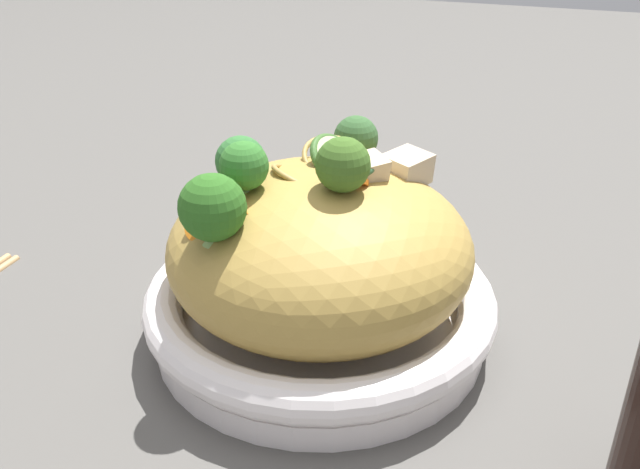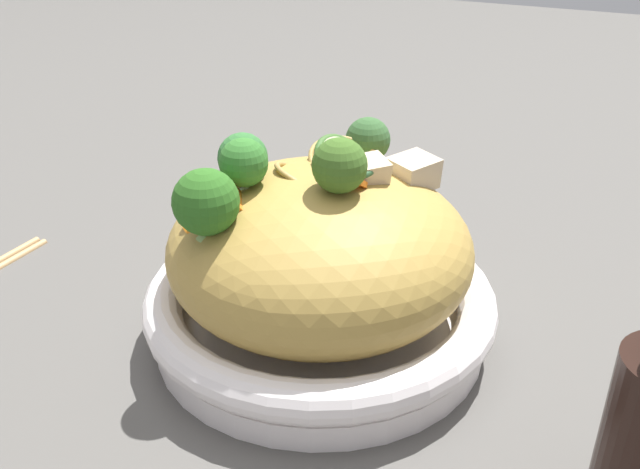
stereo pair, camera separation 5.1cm
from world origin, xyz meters
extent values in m
plane|color=#514E4A|center=(0.00, 0.00, 0.00)|extent=(3.00, 3.00, 0.00)
cylinder|color=white|center=(0.00, 0.00, 0.01)|extent=(0.25, 0.25, 0.02)
torus|color=white|center=(0.00, 0.00, 0.03)|extent=(0.27, 0.27, 0.03)
ellipsoid|color=#AD8A40|center=(0.00, 0.00, 0.08)|extent=(0.23, 0.23, 0.12)
torus|color=#A49048|center=(0.01, 0.02, 0.11)|extent=(0.06, 0.06, 0.02)
torus|color=#A48542|center=(-0.05, 0.00, 0.13)|extent=(0.08, 0.08, 0.03)
torus|color=#B38946|center=(-0.01, -0.02, 0.13)|extent=(0.07, 0.07, 0.03)
cone|color=#A1BD6F|center=(-0.09, 0.00, 0.11)|extent=(0.02, 0.02, 0.02)
sphere|color=#355D2F|center=(-0.09, 0.00, 0.13)|extent=(0.05, 0.05, 0.04)
cone|color=#A2C173|center=(0.07, -0.05, 0.11)|extent=(0.02, 0.02, 0.01)
sphere|color=#2C621F|center=(0.07, -0.05, 0.14)|extent=(0.06, 0.06, 0.04)
cone|color=#A2BC6E|center=(0.01, -0.05, 0.13)|extent=(0.02, 0.02, 0.01)
sphere|color=#316B32|center=(0.01, -0.05, 0.14)|extent=(0.05, 0.05, 0.04)
cone|color=#9AC37B|center=(0.03, -0.05, 0.13)|extent=(0.02, 0.03, 0.02)
sphere|color=#316F29|center=(0.03, -0.05, 0.15)|extent=(0.05, 0.05, 0.03)
cone|color=#9CBD77|center=(0.01, 0.02, 0.13)|extent=(0.02, 0.02, 0.01)
sphere|color=#3C6322|center=(0.01, 0.02, 0.15)|extent=(0.05, 0.05, 0.04)
cylinder|color=orange|center=(0.00, 0.02, 0.14)|extent=(0.02, 0.02, 0.02)
cylinder|color=orange|center=(-0.07, 0.04, 0.12)|extent=(0.03, 0.02, 0.02)
cylinder|color=orange|center=(0.04, -0.04, 0.13)|extent=(0.03, 0.03, 0.02)
cylinder|color=orange|center=(0.06, -0.06, 0.12)|extent=(0.03, 0.03, 0.02)
cylinder|color=orange|center=(0.06, -0.05, 0.12)|extent=(0.02, 0.02, 0.02)
cylinder|color=beige|center=(-0.04, 0.00, 0.13)|extent=(0.04, 0.04, 0.03)
torus|color=#396228|center=(-0.04, 0.00, 0.13)|extent=(0.05, 0.05, 0.04)
cylinder|color=beige|center=(-0.01, 0.02, 0.14)|extent=(0.04, 0.04, 0.02)
torus|color=#305932|center=(-0.01, 0.02, 0.14)|extent=(0.05, 0.05, 0.02)
cube|color=#C4B093|center=(-0.06, 0.05, 0.12)|extent=(0.04, 0.04, 0.03)
cube|color=beige|center=(-0.02, 0.03, 0.14)|extent=(0.03, 0.03, 0.02)
camera|label=1|loc=(0.43, 0.15, 0.33)|focal=39.37mm
camera|label=2|loc=(0.41, 0.19, 0.33)|focal=39.37mm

